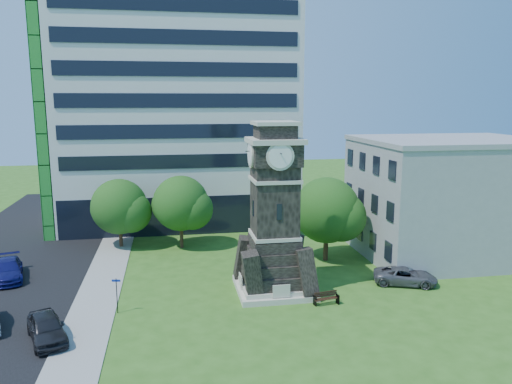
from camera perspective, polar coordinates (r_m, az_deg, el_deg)
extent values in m
plane|color=#305C1A|center=(34.74, -2.21, -12.69)|extent=(160.00, 160.00, 0.00)
cube|color=gray|center=(39.47, -17.25, -10.22)|extent=(3.00, 70.00, 0.06)
cube|color=#B9B5A2|center=(36.96, 2.06, -10.89)|extent=(5.40, 5.40, 0.40)
cube|color=#B9B5A2|center=(36.84, 2.07, -10.38)|extent=(4.80, 4.80, 0.30)
cube|color=black|center=(35.03, 2.14, -0.16)|extent=(3.00, 3.00, 6.40)
cube|color=#B9B5A2|center=(35.70, 2.10, -4.90)|extent=(3.25, 3.25, 0.25)
cube|color=#B9B5A2|center=(34.86, 2.15, 1.46)|extent=(3.25, 3.25, 0.25)
cube|color=black|center=(33.77, 2.66, -2.30)|extent=(0.35, 0.08, 1.10)
cube|color=black|center=(34.62, 2.17, 4.40)|extent=(3.30, 3.30, 1.60)
cube|color=#B9B5A2|center=(34.54, 2.18, 5.88)|extent=(3.70, 3.70, 0.35)
cylinder|color=white|center=(32.90, 2.81, 4.07)|extent=(1.56, 0.06, 1.56)
cylinder|color=white|center=(34.29, -0.73, 4.35)|extent=(0.06, 1.56, 1.56)
cube|color=black|center=(34.49, 2.19, 6.88)|extent=(2.60, 2.60, 0.90)
cube|color=#B9B5A2|center=(34.46, 2.19, 7.87)|extent=(3.00, 3.00, 0.25)
cube|color=silver|center=(57.68, -8.86, 10.69)|extent=(25.00, 15.00, 28.00)
cube|color=black|center=(51.81, -8.32, -2.64)|extent=(24.50, 0.80, 4.00)
cube|color=#97999C|center=(47.26, 21.11, -0.79)|extent=(15.00, 12.00, 10.00)
cube|color=#97999C|center=(46.59, 21.53, 5.49)|extent=(15.20, 12.20, 0.40)
imported|color=black|center=(32.04, -22.82, -14.12)|extent=(3.32, 4.84, 1.53)
imported|color=#141459|center=(43.38, -26.51, -7.98)|extent=(3.37, 5.54, 1.50)
imported|color=#535358|center=(39.57, 16.70, -9.18)|extent=(5.10, 3.63, 1.29)
cube|color=black|center=(34.62, 6.73, -12.24)|extent=(0.06, 0.43, 0.66)
cube|color=black|center=(35.09, 9.32, -11.99)|extent=(0.06, 0.43, 0.66)
cube|color=#312010|center=(34.81, 8.04, -11.98)|extent=(1.71, 0.46, 0.04)
cube|color=#312010|center=(34.90, 7.94, -11.45)|extent=(1.71, 0.04, 0.38)
cylinder|color=black|center=(34.18, -15.61, -11.36)|extent=(0.06, 0.06, 2.35)
cube|color=navy|center=(33.81, -15.70, -9.73)|extent=(0.56, 0.04, 0.14)
cylinder|color=#332114|center=(48.75, -15.21, -4.79)|extent=(0.33, 0.33, 2.26)
sphere|color=#225B1B|center=(48.11, -15.36, -1.62)|extent=(5.18, 5.18, 5.18)
sphere|color=#225B1B|center=(47.61, -14.15, -2.23)|extent=(3.89, 3.89, 3.89)
sphere|color=#225B1B|center=(48.89, -16.34, -1.78)|extent=(3.63, 3.63, 3.63)
cylinder|color=#332114|center=(47.34, -8.50, -4.86)|extent=(0.32, 0.32, 2.47)
sphere|color=#2A5C1B|center=(46.64, -8.60, -1.28)|extent=(5.14, 5.14, 5.14)
sphere|color=#2A5C1B|center=(46.27, -7.30, -1.95)|extent=(3.86, 3.86, 3.86)
sphere|color=#2A5C1B|center=(47.32, -9.70, -1.49)|extent=(3.60, 3.60, 3.60)
cylinder|color=#332114|center=(51.58, 2.41, -3.76)|extent=(0.33, 0.33, 1.97)
sphere|color=#39691F|center=(51.04, 2.43, -1.13)|extent=(4.28, 4.28, 4.28)
sphere|color=#39691F|center=(50.90, 3.47, -1.62)|extent=(3.21, 3.21, 3.21)
sphere|color=#39691F|center=(51.45, 1.49, -1.28)|extent=(2.99, 2.99, 2.99)
cylinder|color=#332114|center=(43.66, 7.97, -6.09)|extent=(0.41, 0.41, 2.57)
sphere|color=#2E5419|center=(42.88, 8.08, -2.07)|extent=(5.63, 5.63, 5.63)
sphere|color=#2E5419|center=(42.83, 9.73, -2.82)|extent=(4.22, 4.22, 4.22)
sphere|color=#2E5419|center=(43.31, 6.54, -2.30)|extent=(3.94, 3.94, 3.94)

